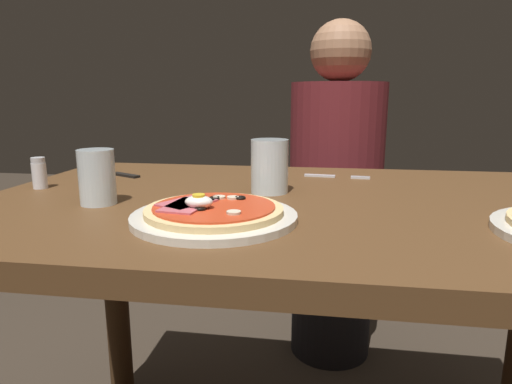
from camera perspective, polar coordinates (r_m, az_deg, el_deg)
The scene contains 8 objects.
dining_table at distance 0.90m, azimuth 6.03°, elevation -8.15°, with size 1.27×0.77×0.74m.
pizza_foreground at distance 0.71m, azimuth -5.49°, elevation -2.77°, with size 0.27×0.27×0.05m.
water_glass_near at distance 0.91m, azimuth 1.75°, elevation 2.89°, with size 0.08×0.08×0.11m.
water_glass_far at distance 0.86m, azimuth -19.75°, elevation 1.36°, with size 0.07×0.07×0.10m.
fork at distance 1.10m, azimuth 9.68°, elevation 2.02°, with size 0.16×0.03×0.00m.
knife at distance 1.17m, azimuth -17.61°, elevation 2.29°, with size 0.18×0.11×0.01m.
salt_shaker at distance 1.06m, azimuth -26.12°, elevation 2.19°, with size 0.03×0.03×0.07m.
diner_person at distance 1.58m, azimuth 10.09°, elevation -1.62°, with size 0.32×0.32×1.18m.
Camera 1 is at (0.04, -0.84, 0.94)m, focal length 31.08 mm.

